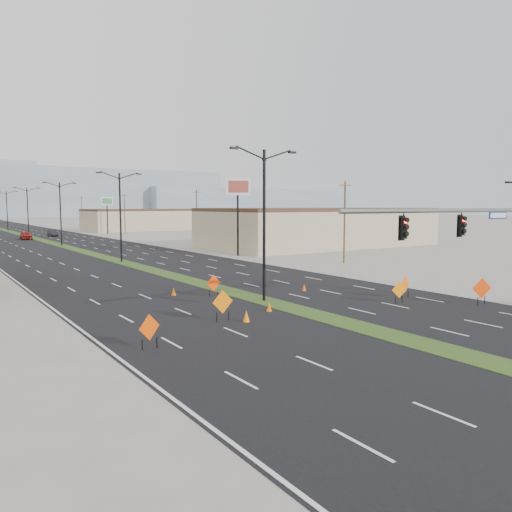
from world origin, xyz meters
TOP-DOWN VIEW (x-y plane):
  - ground at (0.00, 0.00)m, footprint 600.00×600.00m
  - road_surface at (0.00, 100.00)m, footprint 25.00×400.00m
  - median_strip at (0.00, 100.00)m, footprint 2.00×400.00m
  - building_se_near at (34.00, 45.00)m, footprint 36.00×18.00m
  - building_se_far at (38.00, 110.00)m, footprint 44.00×16.00m
  - mesa_center at (40.00, 300.00)m, footprint 220.00×50.00m
  - mesa_east at (180.00, 290.00)m, footprint 160.00×50.00m
  - signal_mast at (8.56, 2.00)m, footprint 16.30×0.60m
  - streetlight_0 at (0.00, 12.00)m, footprint 5.15×0.24m
  - streetlight_1 at (0.00, 40.00)m, footprint 5.15×0.24m
  - streetlight_2 at (0.00, 68.00)m, footprint 5.15×0.24m
  - streetlight_3 at (0.00, 96.00)m, footprint 5.15×0.24m
  - streetlight_4 at (0.00, 124.00)m, footprint 5.15×0.24m
  - utility_pole_0 at (20.00, 25.00)m, footprint 1.60×0.20m
  - utility_pole_1 at (20.00, 60.00)m, footprint 1.60×0.20m
  - utility_pole_2 at (20.00, 95.00)m, footprint 1.60×0.20m
  - utility_pole_3 at (20.00, 130.00)m, footprint 1.60×0.20m
  - car_left at (-2.00, 87.27)m, footprint 2.02×4.66m
  - car_mid at (4.34, 94.53)m, footprint 1.44×4.03m
  - construction_sign_0 at (-10.68, 5.68)m, footprint 1.13×0.45m
  - construction_sign_1 at (-5.25, 8.51)m, footprint 1.31×0.11m
  - construction_sign_2 at (-2.00, 15.30)m, footprint 1.17×0.18m
  - construction_sign_3 at (6.85, 6.38)m, footprint 1.03×0.40m
  - construction_sign_4 at (10.72, 3.00)m, footprint 1.23×0.58m
  - construction_sign_5 at (8.69, 7.41)m, footprint 1.14×0.34m
  - cone_0 at (-4.30, 7.59)m, footprint 0.46×0.46m
  - cone_1 at (-1.67, 9.10)m, footprint 0.46×0.46m
  - cone_2 at (4.78, 13.56)m, footprint 0.41×0.41m
  - cone_3 at (-4.09, 17.35)m, footprint 0.43×0.43m
  - pole_sign_east_near at (14.79, 38.77)m, footprint 3.11×1.50m
  - pole_sign_east_far at (16.56, 96.63)m, footprint 2.72×0.62m

SIDE VIEW (x-z plane):
  - ground at x=0.00m, z-range 0.00..0.00m
  - road_surface at x=0.00m, z-range -0.01..0.01m
  - median_strip at x=0.00m, z-range -0.02..0.02m
  - cone_2 at x=4.78m, z-range 0.00..0.53m
  - cone_3 at x=-4.09m, z-range 0.00..0.56m
  - cone_1 at x=-1.67m, z-range 0.00..0.59m
  - cone_0 at x=-4.30m, z-range 0.00..0.65m
  - car_mid at x=4.34m, z-range 0.00..1.32m
  - car_left at x=-2.00m, z-range 0.00..1.57m
  - construction_sign_3 at x=6.85m, z-range 0.12..1.56m
  - construction_sign_5 at x=8.69m, z-range 0.13..1.69m
  - construction_sign_2 at x=-2.00m, z-range 0.13..1.70m
  - construction_sign_0 at x=-10.68m, z-range 0.14..1.72m
  - construction_sign_1 at x=-5.25m, z-range 0.16..1.90m
  - construction_sign_4 at x=10.72m, z-range 0.16..1.93m
  - building_se_far at x=38.00m, z-range 0.00..5.00m
  - building_se_near at x=34.00m, z-range 0.00..5.50m
  - utility_pole_0 at x=20.00m, z-range 0.17..9.17m
  - utility_pole_1 at x=20.00m, z-range 0.17..9.17m
  - utility_pole_2 at x=20.00m, z-range 0.17..9.17m
  - utility_pole_3 at x=20.00m, z-range 0.17..9.17m
  - signal_mast at x=8.56m, z-range 0.79..8.79m
  - streetlight_0 at x=0.00m, z-range 0.41..10.43m
  - streetlight_1 at x=0.00m, z-range 0.41..10.43m
  - streetlight_2 at x=0.00m, z-range 0.41..10.43m
  - streetlight_3 at x=0.00m, z-range 0.41..10.43m
  - streetlight_4 at x=0.00m, z-range 0.41..10.43m
  - pole_sign_east_far at x=16.56m, z-range 2.55..10.84m
  - pole_sign_east_near at x=14.79m, z-range 3.12..12.95m
  - mesa_east at x=180.00m, z-range 0.00..18.00m
  - mesa_center at x=40.00m, z-range 0.00..28.00m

